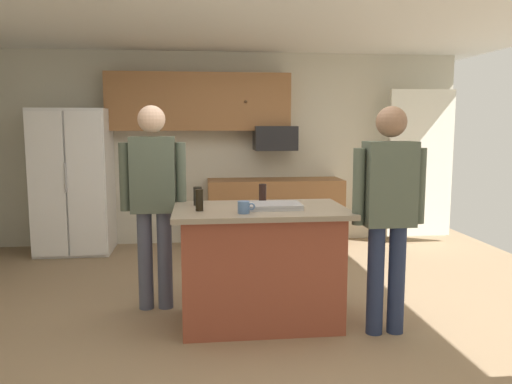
# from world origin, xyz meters

# --- Properties ---
(floor) EXTENTS (7.04, 7.04, 0.00)m
(floor) POSITION_xyz_m (0.00, 0.00, 0.00)
(floor) COLOR #937A5B
(floor) RESTS_ON ground
(ceiling) EXTENTS (7.04, 7.04, 0.00)m
(ceiling) POSITION_xyz_m (0.00, 0.00, 2.60)
(ceiling) COLOR white
(back_wall) EXTENTS (6.40, 0.10, 2.60)m
(back_wall) POSITION_xyz_m (0.00, 2.80, 1.30)
(back_wall) COLOR beige
(back_wall) RESTS_ON ground
(french_door_window_panel) EXTENTS (0.90, 0.06, 2.00)m
(french_door_window_panel) POSITION_xyz_m (2.60, 2.40, 1.10)
(french_door_window_panel) COLOR white
(french_door_window_panel) RESTS_ON ground
(cabinet_run_upper) EXTENTS (2.40, 0.38, 0.75)m
(cabinet_run_upper) POSITION_xyz_m (-0.40, 2.60, 1.93)
(cabinet_run_upper) COLOR #936038
(cabinet_run_lower) EXTENTS (1.80, 0.63, 0.90)m
(cabinet_run_lower) POSITION_xyz_m (0.60, 2.48, 0.45)
(cabinet_run_lower) COLOR #936038
(cabinet_run_lower) RESTS_ON ground
(refrigerator) EXTENTS (0.91, 0.76, 1.83)m
(refrigerator) POSITION_xyz_m (-2.00, 2.38, 0.91)
(refrigerator) COLOR white
(refrigerator) RESTS_ON ground
(microwave_over_range) EXTENTS (0.56, 0.40, 0.32)m
(microwave_over_range) POSITION_xyz_m (0.60, 2.50, 1.45)
(microwave_over_range) COLOR black
(kitchen_island) EXTENTS (1.39, 0.88, 0.96)m
(kitchen_island) POSITION_xyz_m (0.07, -0.22, 0.49)
(kitchen_island) COLOR brown
(kitchen_island) RESTS_ON ground
(person_elder_center) EXTENTS (0.57, 0.23, 1.77)m
(person_elder_center) POSITION_xyz_m (1.02, -0.55, 1.03)
(person_elder_center) COLOR #232D4C
(person_elder_center) RESTS_ON ground
(person_guest_left) EXTENTS (0.57, 0.24, 1.79)m
(person_guest_left) POSITION_xyz_m (-0.82, 0.21, 1.05)
(person_guest_left) COLOR #4C5166
(person_guest_left) RESTS_ON ground
(glass_stout_tall) EXTENTS (0.06, 0.06, 0.16)m
(glass_stout_tall) POSITION_xyz_m (0.12, 0.06, 1.04)
(glass_stout_tall) COLOR black
(glass_stout_tall) RESTS_ON kitchen_island
(tumbler_amber) EXTENTS (0.07, 0.07, 0.16)m
(tumbler_amber) POSITION_xyz_m (-0.43, -0.02, 1.04)
(tumbler_amber) COLOR black
(tumbler_amber) RESTS_ON kitchen_island
(glass_short_whisky) EXTENTS (0.06, 0.06, 0.17)m
(glass_short_whisky) POSITION_xyz_m (-0.42, -0.31, 1.04)
(glass_short_whisky) COLOR black
(glass_short_whisky) RESTS_ON kitchen_island
(mug_ceramic_white) EXTENTS (0.13, 0.09, 0.09)m
(mug_ceramic_white) POSITION_xyz_m (-0.08, -0.46, 1.01)
(mug_ceramic_white) COLOR #4C6B99
(mug_ceramic_white) RESTS_ON kitchen_island
(serving_tray) EXTENTS (0.44, 0.30, 0.04)m
(serving_tray) POSITION_xyz_m (0.17, -0.26, 0.98)
(serving_tray) COLOR #B7B7BC
(serving_tray) RESTS_ON kitchen_island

